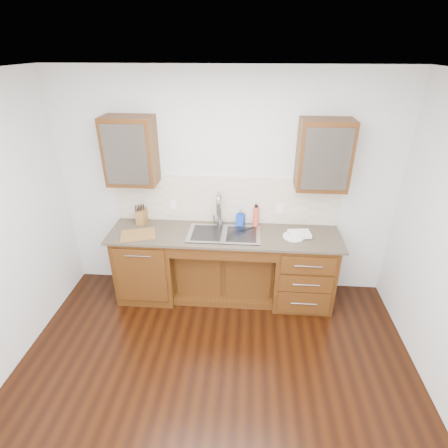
# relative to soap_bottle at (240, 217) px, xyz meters

# --- Properties ---
(ground) EXTENTS (4.00, 3.50, 0.10)m
(ground) POSITION_rel_soap_bottle_xyz_m (-0.18, -1.66, -1.06)
(ground) COLOR black
(ceiling) EXTENTS (4.00, 3.50, 0.10)m
(ceiling) POSITION_rel_soap_bottle_xyz_m (-0.18, -1.66, 1.74)
(ceiling) COLOR white
(ceiling) RESTS_ON wall_back
(wall_back) EXTENTS (4.00, 0.10, 2.70)m
(wall_back) POSITION_rel_soap_bottle_xyz_m (-0.18, 0.14, 0.34)
(wall_back) COLOR silver
(wall_back) RESTS_ON ground
(base_cabinet_left) EXTENTS (0.70, 0.62, 0.88)m
(base_cabinet_left) POSITION_rel_soap_bottle_xyz_m (-1.13, -0.22, -0.57)
(base_cabinet_left) COLOR #593014
(base_cabinet_left) RESTS_ON ground
(base_cabinet_center) EXTENTS (1.20, 0.44, 0.70)m
(base_cabinet_center) POSITION_rel_soap_bottle_xyz_m (-0.18, -0.13, -0.66)
(base_cabinet_center) COLOR #593014
(base_cabinet_center) RESTS_ON ground
(base_cabinet_right) EXTENTS (0.70, 0.62, 0.88)m
(base_cabinet_right) POSITION_rel_soap_bottle_xyz_m (0.77, -0.22, -0.57)
(base_cabinet_right) COLOR #593014
(base_cabinet_right) RESTS_ON ground
(countertop) EXTENTS (2.70, 0.65, 0.03)m
(countertop) POSITION_rel_soap_bottle_xyz_m (-0.18, -0.24, -0.12)
(countertop) COLOR #84705B
(countertop) RESTS_ON base_cabinet_left
(backsplash) EXTENTS (2.70, 0.02, 0.59)m
(backsplash) POSITION_rel_soap_bottle_xyz_m (-0.18, 0.07, 0.19)
(backsplash) COLOR beige
(backsplash) RESTS_ON wall_back
(sink) EXTENTS (0.84, 0.46, 0.19)m
(sink) POSITION_rel_soap_bottle_xyz_m (-0.18, -0.25, -0.19)
(sink) COLOR #9E9EA5
(sink) RESTS_ON countertop
(faucet) EXTENTS (0.04, 0.04, 0.40)m
(faucet) POSITION_rel_soap_bottle_xyz_m (-0.25, -0.02, 0.10)
(faucet) COLOR #999993
(faucet) RESTS_ON countertop
(filter_tap) EXTENTS (0.02, 0.02, 0.24)m
(filter_tap) POSITION_rel_soap_bottle_xyz_m (0.00, -0.01, 0.02)
(filter_tap) COLOR #999993
(filter_tap) RESTS_ON countertop
(upper_cabinet_left) EXTENTS (0.55, 0.34, 0.75)m
(upper_cabinet_left) POSITION_rel_soap_bottle_xyz_m (-1.23, -0.08, 0.81)
(upper_cabinet_left) COLOR #593014
(upper_cabinet_left) RESTS_ON wall_back
(upper_cabinet_right) EXTENTS (0.55, 0.34, 0.75)m
(upper_cabinet_right) POSITION_rel_soap_bottle_xyz_m (0.87, -0.08, 0.81)
(upper_cabinet_right) COLOR #593014
(upper_cabinet_right) RESTS_ON wall_back
(outlet_left) EXTENTS (0.08, 0.01, 0.12)m
(outlet_left) POSITION_rel_soap_bottle_xyz_m (-0.83, 0.06, 0.11)
(outlet_left) COLOR white
(outlet_left) RESTS_ON backsplash
(outlet_right) EXTENTS (0.08, 0.01, 0.12)m
(outlet_right) POSITION_rel_soap_bottle_xyz_m (0.47, 0.06, 0.11)
(outlet_right) COLOR white
(outlet_right) RESTS_ON backsplash
(soap_bottle) EXTENTS (0.11, 0.12, 0.21)m
(soap_bottle) POSITION_rel_soap_bottle_xyz_m (0.00, 0.00, 0.00)
(soap_bottle) COLOR #163DBE
(soap_bottle) RESTS_ON countertop
(water_bottle) EXTENTS (0.07, 0.07, 0.24)m
(water_bottle) POSITION_rel_soap_bottle_xyz_m (0.18, 0.01, 0.02)
(water_bottle) COLOR #E14A2E
(water_bottle) RESTS_ON countertop
(plate) EXTENTS (0.28, 0.28, 0.01)m
(plate) POSITION_rel_soap_bottle_xyz_m (0.62, -0.26, -0.10)
(plate) COLOR silver
(plate) RESTS_ON countertop
(dish_towel) EXTENTS (0.27, 0.21, 0.04)m
(dish_towel) POSITION_rel_soap_bottle_xyz_m (0.68, -0.24, -0.07)
(dish_towel) COLOR silver
(dish_towel) RESTS_ON plate
(knife_block) EXTENTS (0.11, 0.17, 0.18)m
(knife_block) POSITION_rel_soap_bottle_xyz_m (-1.21, -0.04, -0.01)
(knife_block) COLOR olive
(knife_block) RESTS_ON countertop
(cutting_board) EXTENTS (0.45, 0.37, 0.02)m
(cutting_board) POSITION_rel_soap_bottle_xyz_m (-1.17, -0.35, -0.09)
(cutting_board) COLOR olive
(cutting_board) RESTS_ON countertop
(cup_left_a) EXTENTS (0.13, 0.13, 0.10)m
(cup_left_a) POSITION_rel_soap_bottle_xyz_m (-1.37, -0.08, 0.76)
(cup_left_a) COLOR white
(cup_left_a) RESTS_ON upper_cabinet_left
(cup_left_b) EXTENTS (0.13, 0.13, 0.09)m
(cup_left_b) POSITION_rel_soap_bottle_xyz_m (-1.16, -0.08, 0.76)
(cup_left_b) COLOR white
(cup_left_b) RESTS_ON upper_cabinet_left
(cup_right_a) EXTENTS (0.17, 0.17, 0.10)m
(cup_right_a) POSITION_rel_soap_bottle_xyz_m (0.73, -0.08, 0.76)
(cup_right_a) COLOR silver
(cup_right_a) RESTS_ON upper_cabinet_right
(cup_right_b) EXTENTS (0.11, 0.11, 0.08)m
(cup_right_b) POSITION_rel_soap_bottle_xyz_m (0.91, -0.08, 0.75)
(cup_right_b) COLOR white
(cup_right_b) RESTS_ON upper_cabinet_right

